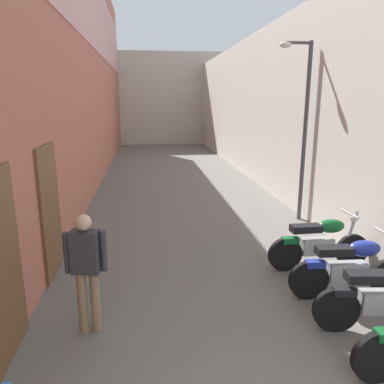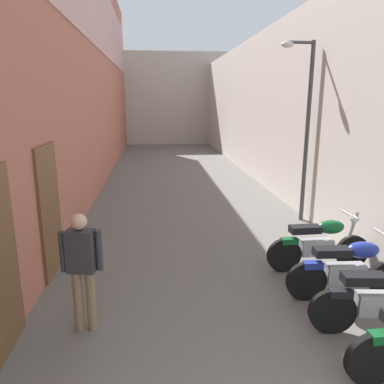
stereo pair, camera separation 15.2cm
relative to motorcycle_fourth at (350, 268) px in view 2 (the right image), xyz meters
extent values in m
plane|color=#66635E|center=(-1.84, 6.21, -0.50)|extent=(40.75, 40.75, 0.00)
cube|color=#B76651|center=(-4.82, 8.21, 3.59)|extent=(0.40, 24.75, 8.18)
cube|color=brown|center=(-4.60, 1.43, 0.60)|extent=(0.06, 1.10, 2.20)
cube|color=#DBA39E|center=(-4.61, 8.21, 5.39)|extent=(0.04, 24.75, 2.62)
cube|color=beige|center=(1.14, 8.21, 2.11)|extent=(0.40, 24.75, 5.22)
cube|color=beige|center=(-1.84, 21.58, 2.50)|extent=(8.56, 2.00, 6.01)
cylinder|color=black|center=(-0.63, -1.68, -0.20)|extent=(0.60, 0.10, 0.60)
cube|color=#0F5123|center=(-0.55, -1.67, 0.06)|extent=(0.28, 0.15, 0.10)
cylinder|color=black|center=(-0.63, -0.78, -0.20)|extent=(0.61, 0.15, 0.60)
cube|color=#9E9EA3|center=(-0.06, -0.85, -0.08)|extent=(0.58, 0.27, 0.28)
cube|color=black|center=(-0.29, -0.82, 0.26)|extent=(0.54, 0.28, 0.12)
cube|color=black|center=(-0.55, -0.79, 0.06)|extent=(0.30, 0.17, 0.10)
cylinder|color=black|center=(-0.63, 0.03, -0.20)|extent=(0.60, 0.11, 0.60)
cube|color=#9E9EA3|center=(-0.06, 0.00, -0.08)|extent=(0.57, 0.23, 0.28)
ellipsoid|color=navy|center=(0.17, -0.01, 0.28)|extent=(0.49, 0.28, 0.24)
cube|color=black|center=(-0.29, 0.01, 0.26)|extent=(0.53, 0.25, 0.12)
cube|color=navy|center=(-0.55, 0.03, 0.06)|extent=(0.29, 0.15, 0.10)
cylinder|color=black|center=(0.61, 1.01, -0.20)|extent=(0.60, 0.09, 0.60)
cylinder|color=black|center=(-0.63, 0.98, -0.20)|extent=(0.60, 0.09, 0.60)
cube|color=#9E9EA3|center=(-0.06, 1.00, -0.08)|extent=(0.56, 0.21, 0.28)
ellipsoid|color=#0F5123|center=(0.17, 1.00, 0.28)|extent=(0.49, 0.27, 0.24)
cube|color=black|center=(-0.29, 0.99, 0.26)|extent=(0.52, 0.23, 0.12)
cylinder|color=#9E9EA3|center=(0.54, 1.01, 0.15)|extent=(0.25, 0.07, 0.77)
cylinder|color=#9E9EA3|center=(0.47, 1.01, 0.50)|extent=(0.05, 0.58, 0.04)
sphere|color=silver|center=(0.59, 1.01, 0.40)|extent=(0.14, 0.14, 0.14)
cube|color=#0F5123|center=(-0.55, 0.99, 0.06)|extent=(0.28, 0.15, 0.10)
cylinder|color=#8C7251|center=(-3.83, -0.38, -0.09)|extent=(0.12, 0.12, 0.82)
cylinder|color=#8C7251|center=(-3.67, -0.38, -0.09)|extent=(0.12, 0.12, 0.82)
cube|color=#333338|center=(-3.75, -0.38, 0.59)|extent=(0.37, 0.26, 0.54)
sphere|color=#DBB28E|center=(-3.75, -0.38, 0.97)|extent=(0.20, 0.20, 0.20)
cylinder|color=#333338|center=(-3.97, -0.38, 0.59)|extent=(0.08, 0.08, 0.52)
cylinder|color=#333338|center=(-3.53, -0.38, 0.59)|extent=(0.08, 0.08, 0.52)
cylinder|color=#47474C|center=(0.79, 3.75, 1.60)|extent=(0.10, 0.10, 4.20)
cylinder|color=#47474C|center=(0.49, 3.75, 3.65)|extent=(0.60, 0.07, 0.07)
ellipsoid|color=silver|center=(0.19, 3.75, 3.60)|extent=(0.28, 0.18, 0.14)
camera|label=1|loc=(-2.98, -4.75, 2.39)|focal=34.71mm
camera|label=2|loc=(-2.83, -4.76, 2.39)|focal=34.71mm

